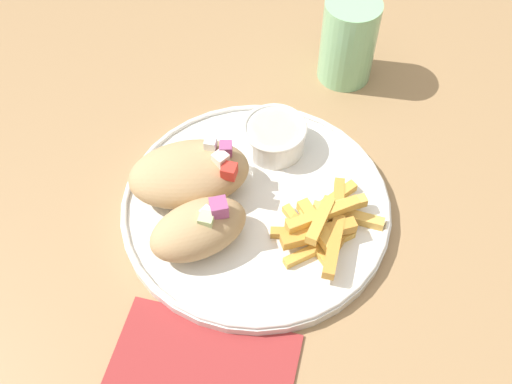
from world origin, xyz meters
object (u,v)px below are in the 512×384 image
Objects in this scene: fries_pile at (325,225)px; plate at (256,205)px; sauce_ramekin at (275,135)px; pita_sandwich_near at (199,229)px; water_glass at (348,44)px; pita_sandwich_far at (190,173)px.

plate is at bearing 152.00° from fries_pile.
sauce_ramekin is at bearing 74.79° from plate.
pita_sandwich_near is at bearing -174.95° from fries_pile.
pita_sandwich_near is at bearing -121.71° from sauce_ramekin.
pita_sandwich_near is (-0.06, -0.05, 0.03)m from plate.
sauce_ramekin is 0.17m from water_glass.
plate is at bearing -118.32° from water_glass.
sauce_ramekin is at bearing 21.67° from pita_sandwich_far.
pita_sandwich_far is at bearing -146.87° from sauce_ramekin.
sauce_ramekin is at bearing 112.85° from fries_pile.
plate is at bearing 12.99° from pita_sandwich_near.
pita_sandwich_far reaches higher than pita_sandwich_near.
plate is 0.08m from fries_pile.
pita_sandwich_near is 0.94× the size of fries_pile.
sauce_ramekin is at bearing 30.93° from pita_sandwich_near.
water_glass reaches higher than pita_sandwich_far.
water_glass is (0.05, 0.25, 0.02)m from fries_pile.
sauce_ramekin is (-0.05, 0.12, 0.01)m from fries_pile.
fries_pile is (0.07, -0.04, 0.02)m from plate.
water_glass is (0.10, 0.14, 0.02)m from sauce_ramekin.
plate is at bearing -26.52° from pita_sandwich_far.
plate is at bearing -105.21° from sauce_ramekin.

